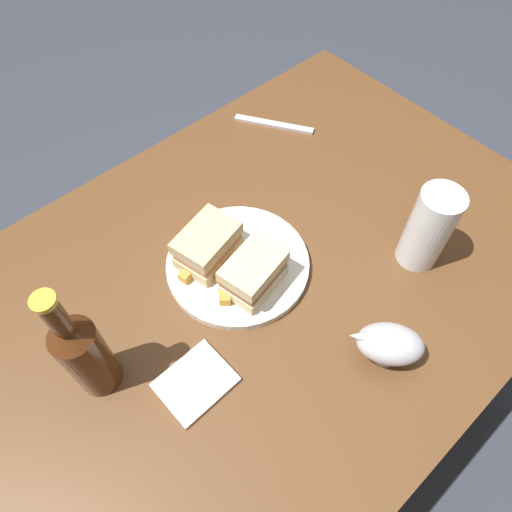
{
  "coord_description": "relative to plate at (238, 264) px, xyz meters",
  "views": [
    {
      "loc": [
        -0.33,
        -0.32,
        1.47
      ],
      "look_at": [
        -0.03,
        0.02,
        0.79
      ],
      "focal_mm": 33.04,
      "sensor_mm": 36.0,
      "label": 1
    }
  ],
  "objects": [
    {
      "name": "gravy_boat",
      "position": [
        0.07,
        -0.28,
        0.03
      ],
      "size": [
        0.12,
        0.12,
        0.07
      ],
      "color": "#B7B7BC",
      "rests_on": "dining_table"
    },
    {
      "name": "cider_bottle",
      "position": [
        -0.29,
        -0.02,
        0.09
      ],
      "size": [
        0.06,
        0.06,
        0.25
      ],
      "color": "#47230F",
      "rests_on": "dining_table"
    },
    {
      "name": "sandwich_half_right",
      "position": [
        -0.01,
        -0.05,
        0.04
      ],
      "size": [
        0.12,
        0.09,
        0.07
      ],
      "color": "beige",
      "rests_on": "plate"
    },
    {
      "name": "pint_glass",
      "position": [
        0.26,
        -0.2,
        0.07
      ],
      "size": [
        0.07,
        0.07,
        0.16
      ],
      "color": "white",
      "rests_on": "dining_table"
    },
    {
      "name": "potato_wedge_front",
      "position": [
        -0.03,
        -0.01,
        0.02
      ],
      "size": [
        0.05,
        0.04,
        0.02
      ],
      "primitive_type": "cube",
      "rotation": [
        0.0,
        0.0,
        2.71
      ],
      "color": "gold",
      "rests_on": "plate"
    },
    {
      "name": "ground_plane",
      "position": [
        0.05,
        -0.04,
        -0.77
      ],
      "size": [
        6.0,
        6.0,
        0.0
      ],
      "primitive_type": "plane",
      "color": "#333842"
    },
    {
      "name": "plate",
      "position": [
        0.0,
        0.0,
        0.0
      ],
      "size": [
        0.25,
        0.25,
        0.02
      ],
      "primitive_type": "cylinder",
      "color": "silver",
      "rests_on": "dining_table"
    },
    {
      "name": "napkin",
      "position": [
        -0.19,
        -0.12,
        -0.0
      ],
      "size": [
        0.11,
        0.09,
        0.01
      ],
      "primitive_type": "cube",
      "rotation": [
        0.0,
        0.0,
        0.03
      ],
      "color": "silver",
      "rests_on": "dining_table"
    },
    {
      "name": "potato_wedge_left_edge",
      "position": [
        -0.08,
        0.03,
        0.02
      ],
      "size": [
        0.04,
        0.03,
        0.02
      ],
      "primitive_type": "cube",
      "rotation": [
        0.0,
        0.0,
        3.37
      ],
      "color": "gold",
      "rests_on": "plate"
    },
    {
      "name": "fork",
      "position": [
        0.3,
        0.23,
        -0.0
      ],
      "size": [
        0.11,
        0.16,
        0.01
      ],
      "primitive_type": "cube",
      "rotation": [
        0.0,
        0.0,
        2.14
      ],
      "color": "silver",
      "rests_on": "dining_table"
    },
    {
      "name": "potato_wedge_back",
      "position": [
        -0.06,
        -0.04,
        0.02
      ],
      "size": [
        0.04,
        0.04,
        0.02
      ],
      "primitive_type": "cube",
      "rotation": [
        0.0,
        0.0,
        3.98
      ],
      "color": "gold",
      "rests_on": "plate"
    },
    {
      "name": "potato_wedge_middle",
      "position": [
        -0.04,
        -0.01,
        0.02
      ],
      "size": [
        0.04,
        0.04,
        0.01
      ],
      "primitive_type": "cube",
      "rotation": [
        0.0,
        0.0,
        5.66
      ],
      "color": "gold",
      "rests_on": "plate"
    },
    {
      "name": "dining_table",
      "position": [
        0.05,
        -0.04,
        -0.39
      ],
      "size": [
        1.1,
        0.8,
        0.76
      ],
      "primitive_type": "cube",
      "color": "brown",
      "rests_on": "ground"
    },
    {
      "name": "sandwich_half_left",
      "position": [
        -0.03,
        0.04,
        0.04
      ],
      "size": [
        0.12,
        0.1,
        0.07
      ],
      "color": "#CCB284",
      "rests_on": "plate"
    },
    {
      "name": "potato_wedge_right_edge",
      "position": [
        -0.04,
        0.03,
        0.02
      ],
      "size": [
        0.05,
        0.04,
        0.02
      ],
      "primitive_type": "cube",
      "rotation": [
        0.0,
        0.0,
        3.83
      ],
      "color": "#AD702D",
      "rests_on": "plate"
    }
  ]
}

